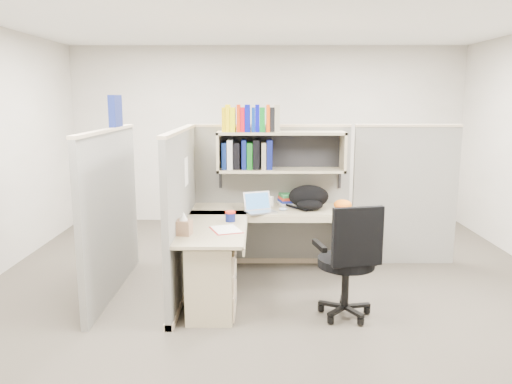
{
  "coord_description": "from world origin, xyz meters",
  "views": [
    {
      "loc": [
        -0.16,
        -4.76,
        1.92
      ],
      "look_at": [
        -0.17,
        0.25,
        0.97
      ],
      "focal_mm": 35.0,
      "sensor_mm": 36.0,
      "label": 1
    }
  ],
  "objects_px": {
    "backpack": "(309,197)",
    "laptop": "(261,203)",
    "snack_canister": "(230,216)",
    "task_chair": "(347,279)",
    "desk": "(231,258)"
  },
  "relations": [
    {
      "from": "laptop",
      "to": "snack_canister",
      "type": "height_order",
      "value": "laptop"
    },
    {
      "from": "task_chair",
      "to": "desk",
      "type": "bearing_deg",
      "value": 161.37
    },
    {
      "from": "laptop",
      "to": "snack_canister",
      "type": "distance_m",
      "value": 0.49
    },
    {
      "from": "backpack",
      "to": "snack_canister",
      "type": "distance_m",
      "value": 1.0
    },
    {
      "from": "task_chair",
      "to": "snack_canister",
      "type": "bearing_deg",
      "value": 149.56
    },
    {
      "from": "laptop",
      "to": "backpack",
      "type": "height_order",
      "value": "backpack"
    },
    {
      "from": "backpack",
      "to": "snack_canister",
      "type": "bearing_deg",
      "value": -164.21
    },
    {
      "from": "backpack",
      "to": "task_chair",
      "type": "bearing_deg",
      "value": -97.11
    },
    {
      "from": "desk",
      "to": "snack_canister",
      "type": "distance_m",
      "value": 0.44
    },
    {
      "from": "desk",
      "to": "task_chair",
      "type": "relative_size",
      "value": 1.66
    },
    {
      "from": "laptop",
      "to": "snack_canister",
      "type": "xyz_separation_m",
      "value": [
        -0.3,
        -0.38,
        -0.06
      ]
    },
    {
      "from": "backpack",
      "to": "laptop",
      "type": "bearing_deg",
      "value": -179.87
    },
    {
      "from": "task_chair",
      "to": "laptop",
      "type": "bearing_deg",
      "value": 126.95
    },
    {
      "from": "laptop",
      "to": "backpack",
      "type": "relative_size",
      "value": 0.69
    },
    {
      "from": "laptop",
      "to": "task_chair",
      "type": "height_order",
      "value": "task_chair"
    }
  ]
}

